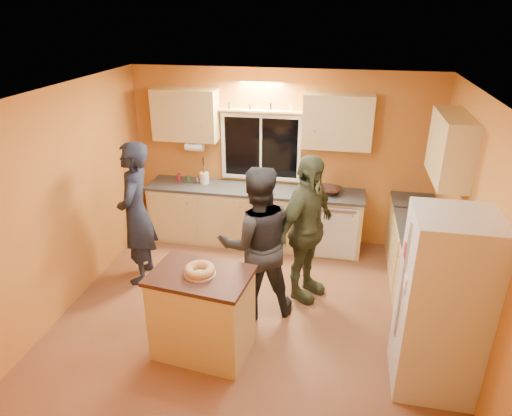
% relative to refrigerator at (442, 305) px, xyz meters
% --- Properties ---
extents(ground, '(4.50, 4.50, 0.00)m').
position_rel_refrigerator_xyz_m(ground, '(-1.89, 0.80, -0.90)').
color(ground, brown).
rests_on(ground, ground).
extents(room_shell, '(4.54, 4.04, 2.61)m').
position_rel_refrigerator_xyz_m(room_shell, '(-1.77, 1.21, 0.72)').
color(room_shell, '#BF7631').
rests_on(room_shell, ground).
extents(back_counter, '(4.23, 0.62, 0.90)m').
position_rel_refrigerator_xyz_m(back_counter, '(-1.88, 2.50, -0.45)').
color(back_counter, tan).
rests_on(back_counter, ground).
extents(right_counter, '(0.62, 1.84, 0.90)m').
position_rel_refrigerator_xyz_m(right_counter, '(0.06, 1.30, -0.45)').
color(right_counter, tan).
rests_on(right_counter, ground).
extents(refrigerator, '(0.72, 0.70, 1.80)m').
position_rel_refrigerator_xyz_m(refrigerator, '(0.00, 0.00, 0.00)').
color(refrigerator, silver).
rests_on(refrigerator, ground).
extents(island, '(1.07, 0.79, 0.96)m').
position_rel_refrigerator_xyz_m(island, '(-2.29, -0.00, -0.41)').
color(island, tan).
rests_on(island, ground).
extents(bundt_pastry, '(0.31, 0.31, 0.09)m').
position_rel_refrigerator_xyz_m(bundt_pastry, '(-2.29, -0.00, 0.10)').
color(bundt_pastry, '#C07E4F').
rests_on(bundt_pastry, island).
extents(person_left, '(0.56, 0.76, 1.89)m').
position_rel_refrigerator_xyz_m(person_left, '(-3.53, 1.23, 0.05)').
color(person_left, black).
rests_on(person_left, ground).
extents(person_center, '(1.08, 0.97, 1.84)m').
position_rel_refrigerator_xyz_m(person_center, '(-1.87, 0.80, 0.02)').
color(person_center, black).
rests_on(person_center, ground).
extents(person_right, '(0.90, 1.17, 1.85)m').
position_rel_refrigerator_xyz_m(person_right, '(-1.35, 1.24, 0.03)').
color(person_right, '#2C3220').
rests_on(person_right, ground).
extents(mixing_bowl, '(0.42, 0.42, 0.08)m').
position_rel_refrigerator_xyz_m(mixing_bowl, '(-1.14, 2.53, 0.04)').
color(mixing_bowl, black).
rests_on(mixing_bowl, back_counter).
extents(utensil_crock, '(0.14, 0.14, 0.17)m').
position_rel_refrigerator_xyz_m(utensil_crock, '(-3.03, 2.56, 0.09)').
color(utensil_crock, beige).
rests_on(utensil_crock, back_counter).
extents(potted_plant, '(0.30, 0.29, 0.27)m').
position_rel_refrigerator_xyz_m(potted_plant, '(0.03, 0.50, 0.13)').
color(potted_plant, gray).
rests_on(potted_plant, right_counter).
extents(red_box, '(0.18, 0.15, 0.07)m').
position_rel_refrigerator_xyz_m(red_box, '(0.10, 1.67, 0.04)').
color(red_box, '#A91A31').
rests_on(red_box, right_counter).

